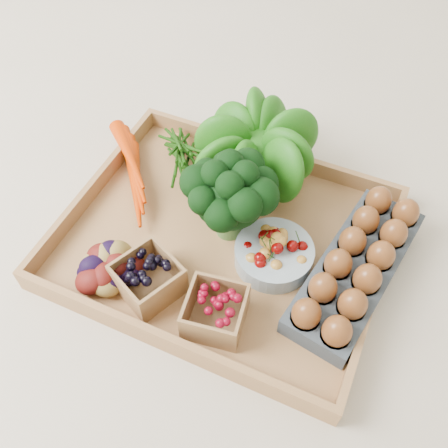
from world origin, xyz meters
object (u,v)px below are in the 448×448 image
at_px(broccoli, 229,209).
at_px(egg_carton, 355,270).
at_px(tray, 224,242).
at_px(cherry_bowl, 274,255).

xyz_separation_m(broccoli, egg_carton, (0.23, -0.00, -0.04)).
height_order(tray, broccoli, broccoli).
distance_m(tray, broccoli, 0.07).
height_order(cherry_bowl, egg_carton, egg_carton).
bearing_deg(egg_carton, cherry_bowl, -159.39).
bearing_deg(broccoli, tray, -90.81).
distance_m(tray, egg_carton, 0.23).
xyz_separation_m(tray, egg_carton, (0.23, 0.02, 0.03)).
relative_size(cherry_bowl, egg_carton, 0.42).
distance_m(cherry_bowl, egg_carton, 0.14).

